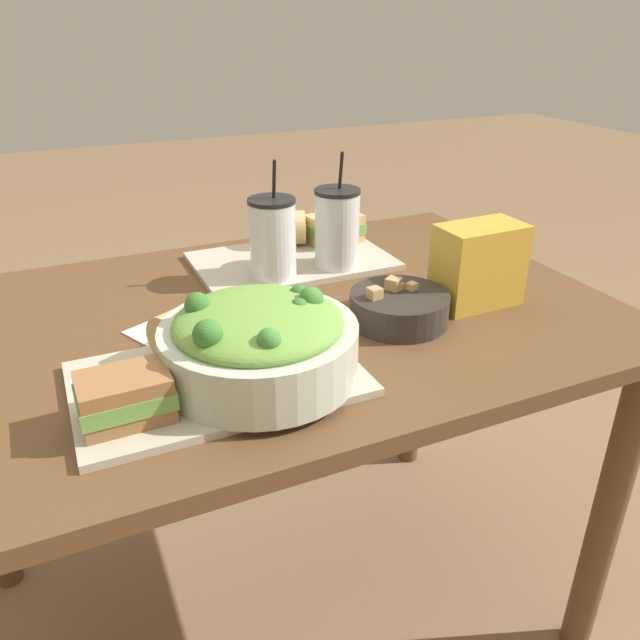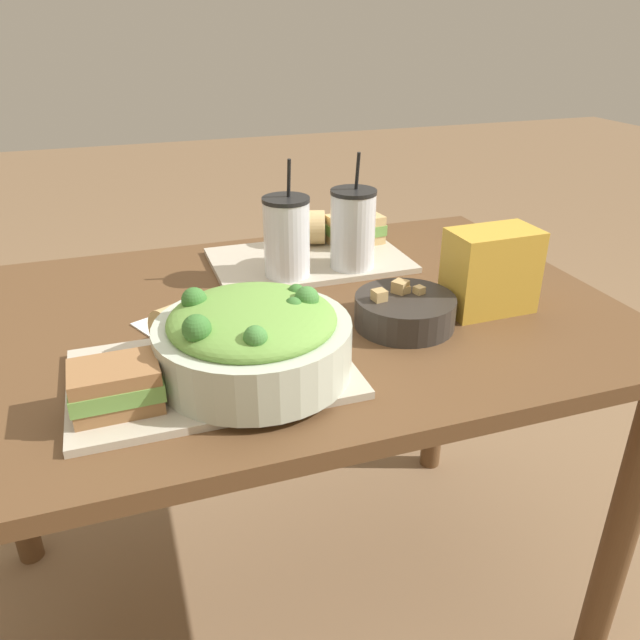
{
  "view_description": "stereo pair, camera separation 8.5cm",
  "coord_description": "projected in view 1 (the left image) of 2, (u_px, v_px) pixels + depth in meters",
  "views": [
    {
      "loc": [
        -0.33,
        -0.96,
        1.26
      ],
      "look_at": [
        0.04,
        -0.16,
        0.82
      ],
      "focal_mm": 35.0,
      "sensor_mm": 36.0,
      "label": 1
    },
    {
      "loc": [
        -0.25,
        -0.99,
        1.26
      ],
      "look_at": [
        0.04,
        -0.16,
        0.82
      ],
      "focal_mm": 35.0,
      "sensor_mm": 36.0,
      "label": 2
    }
  ],
  "objects": [
    {
      "name": "drink_cup_dark",
      "position": [
        273.0,
        241.0,
        1.22
      ],
      "size": [
        0.09,
        0.09,
        0.23
      ],
      "color": "silver",
      "rests_on": "tray_far"
    },
    {
      "name": "napkin_folded",
      "position": [
        178.0,
        327.0,
        1.08
      ],
      "size": [
        0.19,
        0.16,
        0.0
      ],
      "color": "white",
      "rests_on": "dining_table"
    },
    {
      "name": "salad_bowl",
      "position": [
        259.0,
        340.0,
        0.89
      ],
      "size": [
        0.29,
        0.29,
        0.13
      ],
      "color": "beige",
      "rests_on": "tray_near"
    },
    {
      "name": "tray_near",
      "position": [
        218.0,
        379.0,
        0.92
      ],
      "size": [
        0.41,
        0.27,
        0.01
      ],
      "color": "#BCB29E",
      "rests_on": "dining_table"
    },
    {
      "name": "soup_bowl",
      "position": [
        399.0,
        306.0,
        1.08
      ],
      "size": [
        0.17,
        0.17,
        0.07
      ],
      "color": "#2D2823",
      "rests_on": "dining_table"
    },
    {
      "name": "baguette_near",
      "position": [
        194.0,
        327.0,
        0.97
      ],
      "size": [
        0.14,
        0.12,
        0.08
      ],
      "rotation": [
        0.0,
        0.0,
        2.05
      ],
      "color": "tan",
      "rests_on": "tray_near"
    },
    {
      "name": "chip_bag",
      "position": [
        478.0,
        265.0,
        1.14
      ],
      "size": [
        0.16,
        0.09,
        0.15
      ],
      "rotation": [
        0.0,
        0.0,
        0.02
      ],
      "color": "gold",
      "rests_on": "dining_table"
    },
    {
      "name": "baguette_far",
      "position": [
        286.0,
        228.0,
        1.41
      ],
      "size": [
        0.11,
        0.1,
        0.08
      ],
      "rotation": [
        0.0,
        0.0,
        1.26
      ],
      "color": "tan",
      "rests_on": "tray_far"
    },
    {
      "name": "sandwich_far",
      "position": [
        335.0,
        229.0,
        1.43
      ],
      "size": [
        0.13,
        0.1,
        0.06
      ],
      "rotation": [
        0.0,
        0.0,
        0.12
      ],
      "color": "tan",
      "rests_on": "tray_far"
    },
    {
      "name": "dining_table",
      "position": [
        267.0,
        368.0,
        1.17
      ],
      "size": [
        1.26,
        0.82,
        0.77
      ],
      "color": "brown",
      "rests_on": "ground_plane"
    },
    {
      "name": "ground_plane",
      "position": [
        278.0,
        608.0,
        1.47
      ],
      "size": [
        12.0,
        12.0,
        0.0
      ],
      "primitive_type": "plane",
      "color": "#846647"
    },
    {
      "name": "drink_cup_red",
      "position": [
        337.0,
        231.0,
        1.27
      ],
      "size": [
        0.09,
        0.09,
        0.24
      ],
      "color": "silver",
      "rests_on": "tray_far"
    },
    {
      "name": "sandwich_near",
      "position": [
        125.0,
        397.0,
        0.8
      ],
      "size": [
        0.12,
        0.09,
        0.06
      ],
      "rotation": [
        0.0,
        0.0,
        0.02
      ],
      "color": "olive",
      "rests_on": "tray_near"
    },
    {
      "name": "tray_far",
      "position": [
        292.0,
        261.0,
        1.35
      ],
      "size": [
        0.41,
        0.27,
        0.01
      ],
      "color": "#BCB29E",
      "rests_on": "dining_table"
    }
  ]
}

